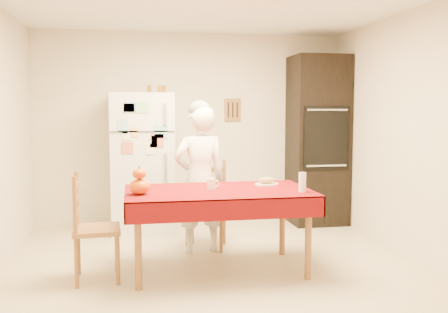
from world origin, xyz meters
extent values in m
plane|color=#C4B38D|center=(0.00, 0.00, 0.00)|extent=(4.50, 4.50, 0.00)
cube|color=beige|center=(0.00, 2.25, 1.25)|extent=(4.00, 0.02, 2.50)
cube|color=beige|center=(0.00, -2.25, 1.25)|extent=(4.00, 0.02, 2.50)
cube|color=beige|center=(2.00, 0.00, 1.25)|extent=(0.02, 4.50, 2.50)
cube|color=brown|center=(0.55, 2.23, 1.50)|extent=(0.22, 0.02, 0.30)
cube|color=white|center=(-0.65, 1.88, 0.85)|extent=(0.75, 0.70, 1.70)
cube|color=silver|center=(-0.39, 1.51, 1.45)|extent=(0.03, 0.03, 0.25)
cube|color=silver|center=(-0.39, 1.51, 0.70)|extent=(0.03, 0.03, 0.60)
cube|color=black|center=(1.63, 1.93, 1.10)|extent=(0.70, 0.60, 2.20)
cube|color=black|center=(1.63, 1.62, 1.15)|extent=(0.59, 0.02, 0.80)
cylinder|color=brown|center=(-0.73, -0.19, 0.35)|extent=(0.06, 0.06, 0.71)
cylinder|color=brown|center=(-0.73, 0.59, 0.35)|extent=(0.06, 0.06, 0.71)
cylinder|color=brown|center=(0.75, -0.19, 0.35)|extent=(0.06, 0.06, 0.71)
cylinder|color=brown|center=(0.75, 0.59, 0.35)|extent=(0.06, 0.06, 0.71)
cube|color=brown|center=(0.01, 0.20, 0.73)|extent=(1.60, 0.90, 0.04)
cube|color=#4F040C|center=(0.01, 0.20, 0.76)|extent=(1.70, 1.00, 0.01)
cylinder|color=brown|center=(-0.21, 0.85, 0.21)|extent=(0.04, 0.04, 0.43)
cylinder|color=brown|center=(-0.12, 1.18, 0.21)|extent=(0.04, 0.04, 0.43)
cylinder|color=brown|center=(0.13, 0.75, 0.21)|extent=(0.04, 0.04, 0.43)
cylinder|color=brown|center=(0.23, 1.08, 0.21)|extent=(0.04, 0.04, 0.43)
cube|color=brown|center=(0.01, 0.97, 0.45)|extent=(0.51, 0.50, 0.04)
cube|color=brown|center=(0.05, 1.13, 0.70)|extent=(0.35, 0.13, 0.50)
cylinder|color=brown|center=(-0.90, -0.04, 0.21)|extent=(0.04, 0.04, 0.43)
cylinder|color=brown|center=(-1.24, -0.06, 0.21)|extent=(0.04, 0.04, 0.43)
cylinder|color=brown|center=(-0.93, 0.32, 0.21)|extent=(0.04, 0.04, 0.43)
cylinder|color=brown|center=(-1.26, 0.30, 0.21)|extent=(0.04, 0.04, 0.43)
cube|color=brown|center=(-1.08, 0.13, 0.45)|extent=(0.42, 0.44, 0.04)
cube|color=brown|center=(-1.25, 0.12, 0.70)|extent=(0.05, 0.36, 0.50)
imported|color=white|center=(-0.08, 0.85, 0.77)|extent=(0.61, 0.45, 1.54)
cylinder|color=white|center=(-0.05, 0.25, 0.81)|extent=(0.08, 0.08, 0.10)
ellipsoid|color=#D13E04|center=(-0.71, 0.07, 0.83)|extent=(0.18, 0.18, 0.14)
ellipsoid|color=#E45E05|center=(-0.71, 0.07, 0.94)|extent=(0.12, 0.12, 0.09)
cylinder|color=white|center=(0.73, -0.05, 0.85)|extent=(0.07, 0.07, 0.18)
cylinder|color=white|center=(0.52, 0.38, 0.77)|extent=(0.24, 0.24, 0.02)
ellipsoid|color=#9E754E|center=(0.52, 0.38, 0.81)|extent=(0.18, 0.10, 0.06)
cylinder|color=brown|center=(-0.55, 1.93, 1.75)|extent=(0.05, 0.05, 0.10)
cylinder|color=#98581B|center=(-0.42, 1.93, 1.75)|extent=(0.05, 0.05, 0.10)
cylinder|color=#895A19|center=(-0.37, 1.93, 1.75)|extent=(0.05, 0.05, 0.10)
camera|label=1|loc=(-0.76, -4.29, 1.49)|focal=40.00mm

